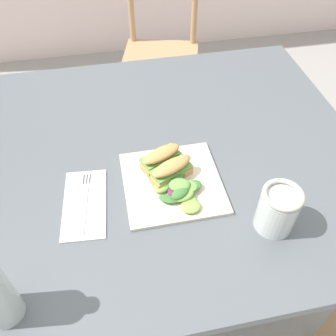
{
  "coord_description": "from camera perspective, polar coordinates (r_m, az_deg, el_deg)",
  "views": [
    {
      "loc": [
        -0.13,
        -0.66,
        1.46
      ],
      "look_at": [
        -0.0,
        -0.03,
        0.76
      ],
      "focal_mm": 38.17,
      "sensor_mm": 36.0,
      "label": 1
    }
  ],
  "objects": [
    {
      "name": "plate_lunch",
      "position": [
        0.94,
        0.48,
        -2.39
      ],
      "size": [
        0.25,
        0.25,
        0.01
      ],
      "primitive_type": "cube",
      "color": "beige",
      "rests_on": "dining_table"
    },
    {
      "name": "dining_table",
      "position": [
        1.1,
        -3.87,
        -1.97
      ],
      "size": [
        1.28,
        1.0,
        0.74
      ],
      "color": "#51565B",
      "rests_on": "ground"
    },
    {
      "name": "chair_wooden_far",
      "position": [
        2.04,
        -1.16,
        17.71
      ],
      "size": [
        0.49,
        0.49,
        0.87
      ],
      "color": "tan",
      "rests_on": "ground"
    },
    {
      "name": "fork_on_napkin",
      "position": [
        0.93,
        -13.1,
        -4.57
      ],
      "size": [
        0.04,
        0.19,
        0.0
      ],
      "color": "silver",
      "rests_on": "napkin_folded"
    },
    {
      "name": "sandwich_half_back",
      "position": [
        0.95,
        -1.08,
        1.65
      ],
      "size": [
        0.12,
        0.09,
        0.06
      ],
      "color": "tan",
      "rests_on": "plate_lunch"
    },
    {
      "name": "sandwich_half_front",
      "position": [
        0.92,
        0.41,
        -0.38
      ],
      "size": [
        0.12,
        0.09,
        0.06
      ],
      "color": "tan",
      "rests_on": "plate_lunch"
    },
    {
      "name": "ground_plane",
      "position": [
        1.61,
        -0.12,
        -17.67
      ],
      "size": [
        8.39,
        8.39,
        0.0
      ],
      "primitive_type": "plane",
      "color": "gray"
    },
    {
      "name": "mason_jar_iced_tea",
      "position": [
        0.86,
        17.03,
        -6.57
      ],
      "size": [
        0.09,
        0.09,
        0.12
      ],
      "color": "#C67528",
      "rests_on": "dining_table"
    },
    {
      "name": "napkin_folded",
      "position": [
        0.92,
        -13.15,
        -5.55
      ],
      "size": [
        0.12,
        0.22,
        0.0
      ],
      "primitive_type": "cube",
      "rotation": [
        0.0,
        0.0,
        -0.08
      ],
      "color": "silver",
      "rests_on": "dining_table"
    },
    {
      "name": "salad_mixed_greens",
      "position": [
        0.9,
        1.64,
        -3.19
      ],
      "size": [
        0.13,
        0.15,
        0.03
      ],
      "color": "#84A84C",
      "rests_on": "plate_lunch"
    }
  ]
}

